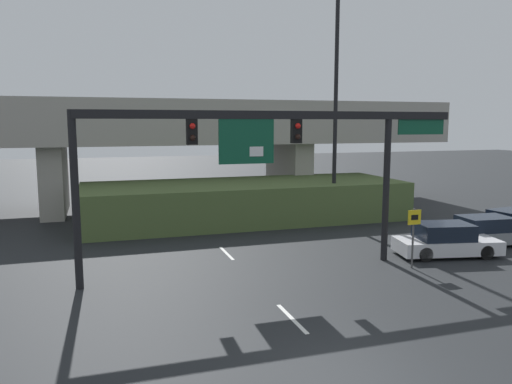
{
  "coord_description": "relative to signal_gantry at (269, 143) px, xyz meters",
  "views": [
    {
      "loc": [
        -5.47,
        -9.81,
        5.93
      ],
      "look_at": [
        0.0,
        7.36,
        3.43
      ],
      "focal_mm": 35.0,
      "sensor_mm": 36.0,
      "label": 1
    }
  ],
  "objects": [
    {
      "name": "highway_light_pole_near",
      "position": [
        7.14,
        8.56,
        3.5
      ],
      "size": [
        0.7,
        0.36,
        16.52
      ],
      "color": "black",
      "rests_on": "ground"
    },
    {
      "name": "ground_plane",
      "position": [
        -0.94,
        -8.64,
        -5.14
      ],
      "size": [
        160.0,
        160.0,
        0.0
      ],
      "primitive_type": "plane",
      "color": "black"
    },
    {
      "name": "speed_limit_sign",
      "position": [
        5.76,
        -1.44,
        -3.52
      ],
      "size": [
        0.6,
        0.11,
        2.48
      ],
      "color": "#4C4C4C",
      "rests_on": "ground"
    },
    {
      "name": "parked_sedan_near_right",
      "position": [
        8.35,
        -0.23,
        -4.45
      ],
      "size": [
        4.78,
        2.68,
        1.48
      ],
      "rotation": [
        0.0,
        0.0,
        -0.19
      ],
      "color": "silver",
      "rests_on": "ground"
    },
    {
      "name": "parked_sedan_mid_right",
      "position": [
        11.62,
        0.89,
        -4.48
      ],
      "size": [
        4.71,
        2.23,
        1.41
      ],
      "rotation": [
        0.0,
        0.0,
        -0.09
      ],
      "color": "gray",
      "rests_on": "ground"
    },
    {
      "name": "overpass_bridge",
      "position": [
        -0.94,
        16.43,
        0.05
      ],
      "size": [
        38.66,
        7.88,
        7.42
      ],
      "color": "#A39E93",
      "rests_on": "ground"
    },
    {
      "name": "grass_embankment",
      "position": [
        2.17,
        10.55,
        -3.97
      ],
      "size": [
        19.36,
        6.72,
        2.32
      ],
      "color": "#4C6033",
      "rests_on": "ground"
    },
    {
      "name": "lane_markings",
      "position": [
        -0.94,
        3.19,
        -5.13
      ],
      "size": [
        0.14,
        34.78,
        0.01
      ],
      "color": "silver",
      "rests_on": "ground"
    },
    {
      "name": "signal_gantry",
      "position": [
        0.0,
        0.0,
        0.0
      ],
      "size": [
        15.53,
        0.44,
        6.4
      ],
      "color": "black",
      "rests_on": "ground"
    }
  ]
}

